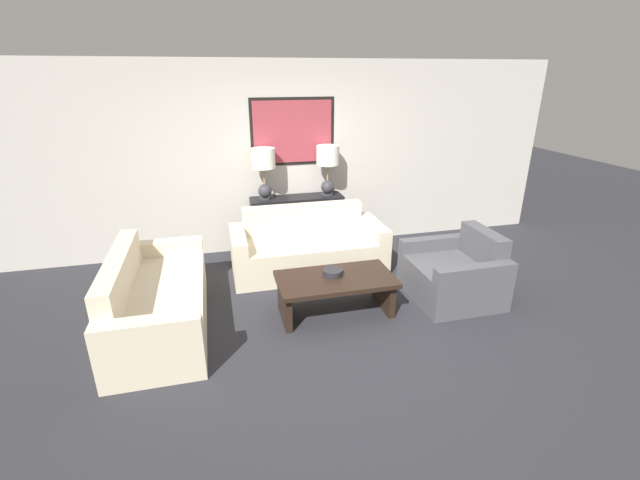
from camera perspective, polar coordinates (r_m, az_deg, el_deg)
ground_plane at (r=4.62m, az=2.21°, el=-10.92°), size 20.00×20.00×0.00m
back_wall at (r=6.25m, az=-3.67°, el=10.91°), size 7.98×0.12×2.65m
console_table at (r=6.24m, az=-3.02°, el=2.14°), size 1.32×0.36×0.82m
table_lamp_left at (r=5.94m, az=-7.52°, el=9.81°), size 0.32×0.32×0.71m
table_lamp_right at (r=6.11m, az=1.03°, el=10.32°), size 0.32×0.32×0.71m
couch_by_back_wall at (r=5.66m, az=-1.63°, el=-1.25°), size 1.98×0.87×0.82m
couch_by_side at (r=4.72m, az=-20.97°, el=-7.71°), size 0.87×1.98×0.82m
coffee_table at (r=4.63m, az=2.08°, el=-6.25°), size 1.25×0.67×0.44m
decorative_bowl at (r=4.61m, az=1.72°, el=-4.33°), size 0.22×0.22×0.07m
armchair_near_back_wall at (r=5.23m, az=17.49°, el=-4.42°), size 0.92×1.00×0.79m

